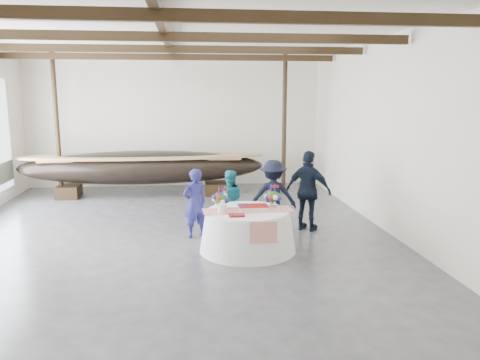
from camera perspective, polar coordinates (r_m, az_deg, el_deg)
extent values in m
cube|color=#3D3D42|center=(10.88, -8.39, -6.61)|extent=(10.00, 12.00, 0.01)
cube|color=silver|center=(16.43, -7.94, 7.12)|extent=(10.00, 0.02, 4.50)
cube|color=silver|center=(4.51, -11.55, -1.47)|extent=(10.00, 0.02, 4.50)
cube|color=silver|center=(11.40, 17.37, 5.35)|extent=(0.02, 12.00, 4.50)
cube|color=white|center=(10.49, -9.07, 17.60)|extent=(10.00, 12.00, 0.01)
cube|color=black|center=(7.00, -10.32, 19.19)|extent=(9.80, 0.12, 0.18)
cube|color=black|center=(9.47, -9.30, 16.87)|extent=(9.80, 0.12, 0.18)
cube|color=black|center=(11.96, -8.72, 15.51)|extent=(9.80, 0.12, 0.18)
cube|color=black|center=(14.45, -8.34, 14.62)|extent=(9.80, 0.12, 0.18)
cube|color=black|center=(10.48, -9.05, 16.95)|extent=(0.15, 11.76, 0.15)
cylinder|color=black|center=(15.27, -21.42, 6.27)|extent=(0.14, 0.14, 4.50)
cylinder|color=black|center=(15.08, 5.42, 6.89)|extent=(0.14, 0.14, 4.50)
cube|color=black|center=(15.47, -20.13, -1.31)|extent=(0.67, 0.86, 0.38)
cube|color=black|center=(15.05, -2.97, -1.00)|extent=(0.67, 0.86, 0.38)
ellipsoid|color=black|center=(14.97, -11.76, 1.51)|extent=(7.62, 1.52, 1.05)
cube|color=#9E7A4C|center=(14.93, -11.81, 2.59)|extent=(6.10, 1.00, 0.06)
cone|color=white|center=(9.62, 0.94, -6.23)|extent=(1.97, 1.97, 0.81)
cylinder|color=white|center=(9.51, 0.95, -3.83)|extent=(1.67, 1.67, 0.04)
cube|color=red|center=(9.51, 0.95, -3.69)|extent=(1.85, 0.65, 0.01)
cube|color=white|center=(9.58, 1.61, -3.39)|extent=(0.60, 0.40, 0.07)
cylinder|color=white|center=(9.29, -2.19, -3.49)|extent=(0.18, 0.18, 0.18)
cylinder|color=white|center=(9.74, -2.54, -2.79)|extent=(0.18, 0.18, 0.19)
cube|color=maroon|center=(9.07, -0.40, -4.31)|extent=(0.30, 0.24, 0.03)
cone|color=silver|center=(9.48, 4.75, -3.42)|extent=(0.09, 0.09, 0.12)
imported|color=navy|center=(10.47, -5.53, -2.82)|extent=(0.67, 0.58, 1.55)
imported|color=teal|center=(10.94, -1.32, -2.50)|extent=(0.70, 0.55, 1.44)
imported|color=black|center=(10.87, 4.05, -1.95)|extent=(1.15, 0.74, 1.68)
imported|color=black|center=(11.02, 8.34, -1.33)|extent=(1.16, 1.03, 1.88)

